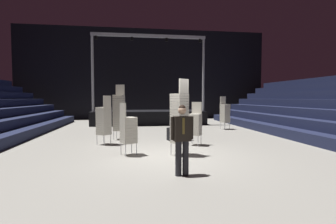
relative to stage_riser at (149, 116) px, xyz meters
name	(u,v)px	position (x,y,z in m)	size (l,w,h in m)	color
ground_plane	(170,158)	(0.00, -10.46, -0.64)	(22.00, 30.00, 0.10)	gray
arena_end_wall	(145,74)	(0.00, 4.54, 3.41)	(22.00, 0.30, 8.00)	black
stage_riser	(149,116)	(0.00, 0.00, 0.00)	(7.94, 3.02, 6.11)	black
man_with_tie	(182,136)	(-0.03, -12.53, 0.38)	(0.57, 0.27, 1.71)	black
chair_stack_front_left	(119,112)	(-1.78, -6.89, 0.65)	(0.54, 0.54, 2.48)	#B2B5BA
chair_stack_front_right	(104,120)	(-2.32, -8.07, 0.40)	(0.62, 0.62, 1.96)	#B2B5BA
chair_stack_mid_left	(128,129)	(-1.33, -10.14, 0.27)	(0.58, 0.58, 1.71)	#B2B5BA
chair_stack_mid_right	(195,124)	(1.26, -8.72, 0.27)	(0.61, 0.61, 1.71)	#B2B5BA
chair_stack_mid_centre	(179,118)	(0.32, -10.38, 0.65)	(0.61, 0.61, 2.48)	#B2B5BA
chair_stack_rear_left	(225,113)	(4.29, -3.92, 0.40)	(0.57, 0.57, 1.96)	#B2B5BA
equipment_road_case	(179,134)	(0.83, -7.46, -0.31)	(0.90, 0.60, 0.55)	black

